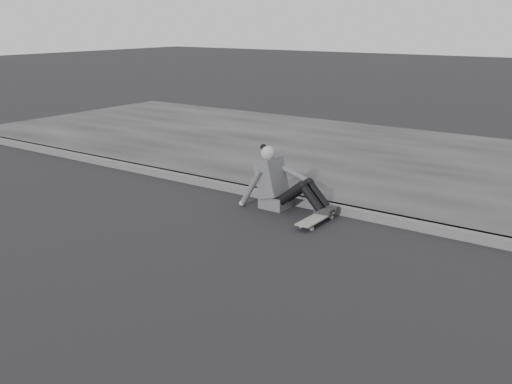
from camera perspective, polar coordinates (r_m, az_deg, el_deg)
ground at (r=4.84m, az=21.01°, el=-15.67°), size 80.00×80.00×0.00m
skateboard at (r=7.37m, az=6.10°, el=-2.64°), size 0.20×0.78×0.09m
seated_woman at (r=7.84m, az=2.36°, el=0.86°), size 1.38×0.46×0.88m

